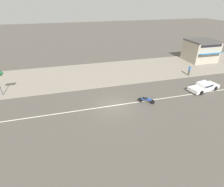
{
  "coord_description": "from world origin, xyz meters",
  "views": [
    {
      "loc": [
        -4.61,
        -16.41,
        10.98
      ],
      "look_at": [
        0.16,
        1.45,
        0.8
      ],
      "focal_mm": 28.0,
      "sensor_mm": 36.0,
      "label": 1
    }
  ],
  "objects_px": {
    "motorcycle_0": "(147,100)",
    "arrow_signboard": "(1,74)",
    "shopfront_corner_warung": "(201,50)",
    "sedan_white_2": "(204,86)",
    "pedestrian_near_clock": "(190,69)"
  },
  "relations": [
    {
      "from": "motorcycle_0",
      "to": "shopfront_corner_warung",
      "type": "relative_size",
      "value": 0.31
    },
    {
      "from": "shopfront_corner_warung",
      "to": "pedestrian_near_clock",
      "type": "bearing_deg",
      "value": -137.74
    },
    {
      "from": "arrow_signboard",
      "to": "shopfront_corner_warung",
      "type": "height_order",
      "value": "shopfront_corner_warung"
    },
    {
      "from": "sedan_white_2",
      "to": "shopfront_corner_warung",
      "type": "height_order",
      "value": "shopfront_corner_warung"
    },
    {
      "from": "shopfront_corner_warung",
      "to": "arrow_signboard",
      "type": "bearing_deg",
      "value": -170.33
    },
    {
      "from": "motorcycle_0",
      "to": "pedestrian_near_clock",
      "type": "xyz_separation_m",
      "value": [
        9.88,
        5.72,
        0.71
      ]
    },
    {
      "from": "sedan_white_2",
      "to": "pedestrian_near_clock",
      "type": "bearing_deg",
      "value": 77.51
    },
    {
      "from": "pedestrian_near_clock",
      "to": "sedan_white_2",
      "type": "bearing_deg",
      "value": -102.49
    },
    {
      "from": "motorcycle_0",
      "to": "arrow_signboard",
      "type": "relative_size",
      "value": 0.51
    },
    {
      "from": "sedan_white_2",
      "to": "shopfront_corner_warung",
      "type": "distance_m",
      "value": 13.28
    },
    {
      "from": "motorcycle_0",
      "to": "shopfront_corner_warung",
      "type": "distance_m",
      "value": 20.36
    },
    {
      "from": "motorcycle_0",
      "to": "sedan_white_2",
      "type": "bearing_deg",
      "value": 6.74
    },
    {
      "from": "sedan_white_2",
      "to": "arrow_signboard",
      "type": "xyz_separation_m",
      "value": [
        -25.19,
        5.12,
        2.39
      ]
    },
    {
      "from": "sedan_white_2",
      "to": "shopfront_corner_warung",
      "type": "xyz_separation_m",
      "value": [
        7.68,
        10.72,
        1.57
      ]
    },
    {
      "from": "motorcycle_0",
      "to": "arrow_signboard",
      "type": "distance_m",
      "value": 17.64
    }
  ]
}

